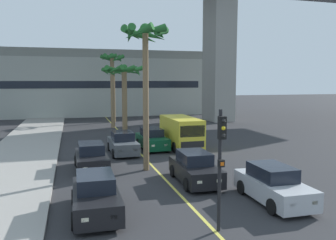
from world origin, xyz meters
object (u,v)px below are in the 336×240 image
Objects in this scene: car_queue_third at (91,158)px; traffic_light_median_near at (221,154)px; palm_tree_near_median at (112,72)px; car_queue_second at (123,144)px; car_queue_fifth at (96,196)px; car_queue_front at (152,139)px; car_queue_fourth at (273,185)px; delivery_van at (181,131)px; palm_tree_farthest_median at (113,78)px; palm_tree_far_median at (146,50)px; palm_tree_mid_median at (124,80)px; car_queue_sixth at (195,168)px.

car_queue_third is 10.48m from traffic_light_median_near.
car_queue_third is at bearing -100.61° from palm_tree_near_median.
car_queue_second is 11.15m from car_queue_fifth.
car_queue_fourth is at bearing -79.49° from car_queue_front.
palm_tree_near_median is (-3.64, 13.08, 4.83)m from delivery_van.
palm_tree_near_median is 1.18× the size of palm_tree_farthest_median.
palm_tree_near_median is (0.95, 13.92, 5.40)m from car_queue_second.
car_queue_fourth is at bearing -84.21° from palm_tree_farthest_median.
palm_tree_far_median reaches higher than car_queue_front.
delivery_van is 0.63× the size of palm_tree_far_median.
car_queue_fourth is at bearing -89.31° from delivery_van.
palm_tree_farthest_median is (4.26, 29.95, 4.81)m from car_queue_fifth.
palm_tree_farthest_median is at bearing 85.10° from car_queue_second.
palm_tree_mid_median reaches higher than car_queue_front.
palm_tree_near_median reaches higher than traffic_light_median_near.
traffic_light_median_near is 0.51× the size of palm_tree_far_median.
palm_tree_mid_median is at bearing 105.87° from car_queue_front.
palm_tree_far_median is at bearing -124.41° from delivery_van.
car_queue_sixth is (4.93, -3.89, 0.00)m from car_queue_third.
car_queue_second is at bearing 107.67° from car_queue_sixth.
car_queue_front is at bearing 85.91° from traffic_light_median_near.
car_queue_front is 1.01× the size of car_queue_fifth.
palm_tree_mid_median is at bearing 77.72° from car_queue_fifth.
palm_tree_mid_median is (0.08, -7.96, -0.91)m from palm_tree_near_median.
car_queue_second and car_queue_fifth have the same top height.
traffic_light_median_near is 0.61× the size of palm_tree_farthest_median.
car_queue_sixth is 6.15m from traffic_light_median_near.
car_queue_fifth is 30.63m from palm_tree_farthest_median.
palm_tree_far_median reaches higher than palm_tree_near_median.
traffic_light_median_near reaches higher than delivery_van.
car_queue_third and car_queue_fifth have the same top height.
car_queue_third is 11.48m from palm_tree_mid_median.
palm_tree_farthest_median is (-2.96, 18.27, 4.24)m from delivery_van.
delivery_van reaches higher than car_queue_front.
palm_tree_near_median reaches higher than car_queue_front.
palm_tree_mid_median is at bearing 90.89° from traffic_light_median_near.
delivery_van reaches higher than car_queue_second.
car_queue_sixth is at bearing 121.81° from car_queue_fourth.
traffic_light_median_near is 9.67m from palm_tree_far_median.
delivery_van is (-0.15, 12.35, 0.57)m from car_queue_fourth.
delivery_van is at bearing 10.35° from car_queue_second.
palm_tree_mid_median reaches higher than car_queue_sixth.
delivery_van is 0.77× the size of palm_tree_farthest_median.
delivery_van is 7.37m from palm_tree_mid_median.
palm_tree_near_median is at bearing 90.80° from traffic_light_median_near.
palm_tree_mid_median is 13.17m from palm_tree_farthest_median.
palm_tree_farthest_median reaches higher than car_queue_fourth.
car_queue_second is 7.88m from palm_tree_far_median.
traffic_light_median_near is 0.52× the size of palm_tree_near_median.
palm_tree_farthest_median is at bearing 87.36° from palm_tree_mid_median.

